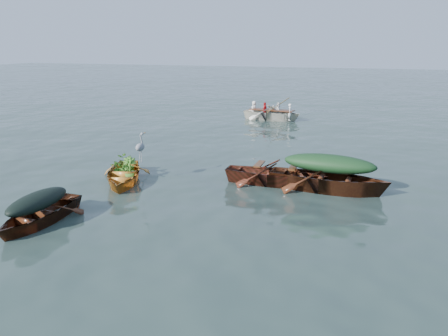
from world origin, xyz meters
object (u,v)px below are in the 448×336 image
object	(u,v)px
dark_covered_boat	(40,223)
open_wooden_boat	(276,185)
heron	(140,152)
yellow_dinghy	(124,182)
rowed_boat	(271,120)
green_tarp_boat	(327,191)

from	to	relation	value
dark_covered_boat	open_wooden_boat	world-z (taller)	open_wooden_boat
open_wooden_boat	heron	world-z (taller)	heron
open_wooden_boat	heron	bearing A→B (deg)	103.97
yellow_dinghy	dark_covered_boat	distance (m)	3.42
yellow_dinghy	heron	xyz separation A→B (m)	(0.48, 0.27, 0.92)
dark_covered_boat	open_wooden_boat	bearing A→B (deg)	45.80
yellow_dinghy	rowed_boat	bearing A→B (deg)	58.29
dark_covered_boat	heron	bearing A→B (deg)	80.31
dark_covered_boat	green_tarp_boat	size ratio (longest dim) A/B	0.71
rowed_boat	heron	distance (m)	12.39
dark_covered_boat	green_tarp_boat	distance (m)	7.71
open_wooden_boat	rowed_boat	xyz separation A→B (m)	(-2.76, 11.27, 0.00)
green_tarp_boat	rowed_boat	size ratio (longest dim) A/B	1.06
heron	dark_covered_boat	bearing A→B (deg)	-123.98
yellow_dinghy	dark_covered_boat	size ratio (longest dim) A/B	1.01
open_wooden_boat	heron	xyz separation A→B (m)	(-3.98, -1.02, 0.92)
green_tarp_boat	rowed_boat	world-z (taller)	green_tarp_boat
dark_covered_boat	green_tarp_boat	xyz separation A→B (m)	(6.17, 4.62, 0.00)
green_tarp_boat	dark_covered_boat	bearing A→B (deg)	130.28
heron	green_tarp_boat	bearing A→B (deg)	-14.44
heron	yellow_dinghy	bearing A→B (deg)	-174.81
open_wooden_boat	rowed_boat	size ratio (longest dim) A/B	0.95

